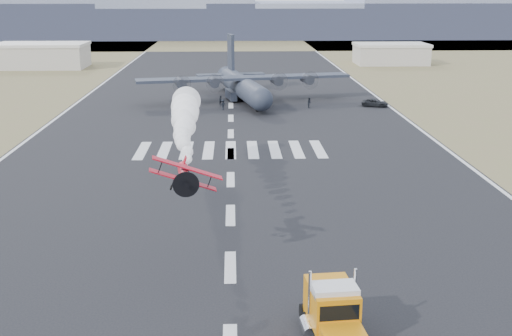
{
  "coord_description": "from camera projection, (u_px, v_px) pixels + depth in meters",
  "views": [
    {
      "loc": [
        0.3,
        -34.67,
        21.27
      ],
      "look_at": [
        2.58,
        26.56,
        4.0
      ],
      "focal_mm": 45.0,
      "sensor_mm": 36.0,
      "label": 1
    }
  ],
  "objects": [
    {
      "name": "hangar_left",
      "position": [
        41.0,
        55.0,
        175.79
      ],
      "size": [
        24.5,
        14.5,
        6.7
      ],
      "color": "#A29C90",
      "rests_on": "ground"
    },
    {
      "name": "scrub_far",
      "position": [
        231.0,
        42.0,
        260.33
      ],
      "size": [
        500.0,
        80.0,
        0.0
      ],
      "primitive_type": "cube",
      "color": "olive",
      "rests_on": "ground"
    },
    {
      "name": "semi_truck",
      "position": [
        333.0,
        315.0,
        39.32
      ],
      "size": [
        3.55,
        8.87,
        3.93
      ],
      "rotation": [
        0.0,
        0.0,
        0.09
      ],
      "color": "black",
      "rests_on": "ground"
    },
    {
      "name": "ridge_seg_e",
      "position": [
        375.0,
        19.0,
        289.48
      ],
      "size": [
        150.0,
        50.0,
        15.0
      ],
      "primitive_type": "cube",
      "color": "slate",
      "rests_on": "ground"
    },
    {
      "name": "crew_a",
      "position": [
        250.0,
        103.0,
        118.17
      ],
      "size": [
        0.69,
        0.62,
        1.62
      ],
      "primitive_type": "imported",
      "rotation": [
        0.0,
        0.0,
        3.39
      ],
      "color": "black",
      "rests_on": "ground"
    },
    {
      "name": "crew_d",
      "position": [
        261.0,
        103.0,
        117.67
      ],
      "size": [
        1.08,
        0.92,
        1.65
      ],
      "primitive_type": "imported",
      "rotation": [
        0.0,
        0.0,
        3.67
      ],
      "color": "black",
      "rests_on": "ground"
    },
    {
      "name": "smoke_trail",
      "position": [
        185.0,
        112.0,
        72.9
      ],
      "size": [
        3.94,
        30.14,
        3.52
      ],
      "rotation": [
        0.0,
        0.0,
        0.07
      ],
      "color": "white"
    },
    {
      "name": "crew_e",
      "position": [
        257.0,
        101.0,
        119.14
      ],
      "size": [
        0.86,
        1.04,
        1.84
      ],
      "primitive_type": "imported",
      "rotation": [
        0.0,
        0.0,
        1.16
      ],
      "color": "black",
      "rests_on": "ground"
    },
    {
      "name": "hangar_right",
      "position": [
        391.0,
        54.0,
        184.21
      ],
      "size": [
        20.5,
        12.5,
        5.9
      ],
      "color": "#A29C90",
      "rests_on": "ground"
    },
    {
      "name": "crew_c",
      "position": [
        223.0,
        104.0,
        115.76
      ],
      "size": [
        1.29,
        1.19,
        1.87
      ],
      "primitive_type": "imported",
      "rotation": [
        0.0,
        0.0,
        3.81
      ],
      "color": "black",
      "rests_on": "ground"
    },
    {
      "name": "crew_g",
      "position": [
        270.0,
        100.0,
        120.94
      ],
      "size": [
        0.7,
        0.62,
        1.67
      ],
      "primitive_type": "imported",
      "rotation": [
        0.0,
        0.0,
        2.93
      ],
      "color": "black",
      "rests_on": "ground"
    },
    {
      "name": "crew_h",
      "position": [
        310.0,
        103.0,
        117.48
      ],
      "size": [
        0.61,
        0.94,
        1.87
      ],
      "primitive_type": "imported",
      "rotation": [
        0.0,
        0.0,
        1.52
      ],
      "color": "black",
      "rests_on": "ground"
    },
    {
      "name": "ridge_seg_d",
      "position": [
        231.0,
        22.0,
        287.43
      ],
      "size": [
        150.0,
        50.0,
        13.0
      ],
      "primitive_type": "cube",
      "color": "slate",
      "rests_on": "ground"
    },
    {
      "name": "aerobatic_biplane",
      "position": [
        184.0,
        175.0,
        49.37
      ],
      "size": [
        5.33,
        5.03,
        3.06
      ],
      "rotation": [
        0.0,
        0.35,
        0.07
      ],
      "color": "red"
    },
    {
      "name": "support_vehicle",
      "position": [
        375.0,
        103.0,
        118.81
      ],
      "size": [
        5.34,
        3.72,
        1.35
      ],
      "primitive_type": "imported",
      "rotation": [
        0.0,
        0.0,
        1.24
      ],
      "color": "black",
      "rests_on": "ground"
    },
    {
      "name": "ridge_seg_c",
      "position": [
        85.0,
        17.0,
        284.56
      ],
      "size": [
        150.0,
        50.0,
        17.0
      ],
      "primitive_type": "cube",
      "color": "slate",
      "rests_on": "ground"
    },
    {
      "name": "crew_b",
      "position": [
        221.0,
        100.0,
        120.55
      ],
      "size": [
        0.96,
        0.94,
        1.71
      ],
      "primitive_type": "imported",
      "rotation": [
        0.0,
        0.0,
        0.75
      ],
      "color": "black",
      "rests_on": "ground"
    },
    {
      "name": "runway_markings",
      "position": [
        231.0,
        134.0,
        96.82
      ],
      "size": [
        60.0,
        260.0,
        0.01
      ],
      "primitive_type": null,
      "color": "silver",
      "rests_on": "ground"
    },
    {
      "name": "crew_f",
      "position": [
        187.0,
        103.0,
        117.63
      ],
      "size": [
        0.55,
        1.69,
        1.82
      ],
      "primitive_type": "imported",
      "rotation": [
        0.0,
        0.0,
        1.57
      ],
      "color": "black",
      "rests_on": "ground"
    },
    {
      "name": "transport_aircraft",
      "position": [
        242.0,
        84.0,
        124.87
      ],
      "size": [
        41.27,
        33.79,
        11.95
      ],
      "rotation": [
        0.0,
        0.0,
        0.2
      ],
      "color": "#222533",
      "rests_on": "ground"
    }
  ]
}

